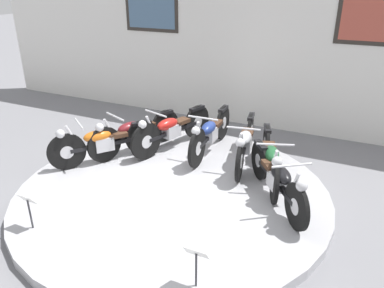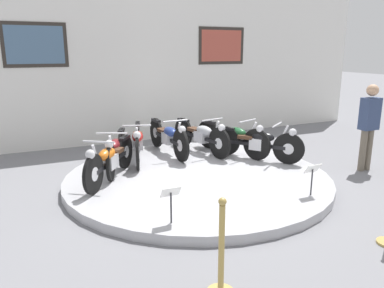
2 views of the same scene
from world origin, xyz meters
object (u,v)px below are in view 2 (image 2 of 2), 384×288
motorcycle_black (258,142)px  motorcycle_red (138,141)px  motorcycle_maroon (116,149)px  motorcycle_blue (168,136)px  visitor_standing (369,122)px  motorcycle_green (233,136)px  motorcycle_silver (201,135)px  stanchion_post_left_of_entry (221,263)px  motorcycle_orange (110,159)px  info_placard_front_left (171,197)px  info_placard_front_centre (312,173)px

motorcycle_black → motorcycle_red: bearing=155.9°
motorcycle_maroon → motorcycle_blue: bearing=24.2°
visitor_standing → motorcycle_green: bearing=140.9°
motorcycle_silver → visitor_standing: size_ratio=1.16×
visitor_standing → stanchion_post_left_of_entry: size_ratio=1.68×
motorcycle_red → visitor_standing: bearing=-27.3°
motorcycle_orange → motorcycle_blue: (1.53, 1.16, 0.02)m
motorcycle_maroon → motorcycle_green: 2.54m
motorcycle_maroon → info_placard_front_left: (0.10, -2.57, -0.02)m
motorcycle_orange → info_placard_front_centre: size_ratio=3.21×
stanchion_post_left_of_entry → motorcycle_maroon: bearing=91.1°
motorcycle_silver → motorcycle_green: 0.69m
motorcycle_green → motorcycle_silver: bearing=142.6°
motorcycle_green → visitor_standing: size_ratio=1.11×
motorcycle_silver → motorcycle_black: (0.80, -1.00, -0.01)m
motorcycle_green → visitor_standing: bearing=-39.1°
motorcycle_maroon → motorcycle_silver: (1.99, 0.42, 0.01)m
motorcycle_blue → motorcycle_black: bearing=-37.2°
motorcycle_orange → motorcycle_black: (3.05, -0.00, -0.01)m
motorcycle_blue → info_placard_front_centre: (1.17, -3.15, -0.03)m
visitor_standing → stanchion_post_left_of_entry: visitor_standing is taller
visitor_standing → info_placard_front_centre: bearing=-157.7°
motorcycle_red → motorcycle_black: size_ratio=1.20×
motorcycle_orange → stanchion_post_left_of_entry: 3.40m
info_placard_front_left → stanchion_post_left_of_entry: (-0.02, -1.39, -0.17)m
motorcycle_black → visitor_standing: size_ratio=0.95×
motorcycle_silver → motorcycle_black: 1.29m
motorcycle_silver → info_placard_front_left: motorcycle_silver is taller
motorcycle_blue → visitor_standing: size_ratio=1.18×
motorcycle_orange → motorcycle_silver: 2.46m
motorcycle_black → motorcycle_orange: bearing=180.0°
motorcycle_red → motorcycle_blue: motorcycle_blue is taller
motorcycle_silver → stanchion_post_left_of_entry: size_ratio=1.94×
motorcycle_orange → info_placard_front_left: bearing=-80.0°
motorcycle_maroon → motorcycle_black: size_ratio=1.15×
motorcycle_silver → motorcycle_orange: bearing=-155.9°
motorcycle_orange → motorcycle_black: size_ratio=1.01×
info_placard_front_left → info_placard_front_centre: size_ratio=1.00×
motorcycle_green → motorcycle_black: 0.64m
motorcycle_blue → motorcycle_maroon: bearing=-155.8°
motorcycle_red → stanchion_post_left_of_entry: stanchion_post_left_of_entry is taller
motorcycle_orange → motorcycle_maroon: (0.25, 0.58, 0.00)m
motorcycle_silver → info_placard_front_centre: (0.45, -2.99, -0.03)m
motorcycle_silver → info_placard_front_centre: bearing=-81.4°
motorcycle_red → motorcycle_maroon: bearing=-142.4°
motorcycle_maroon → motorcycle_silver: motorcycle_silver is taller
motorcycle_orange → motorcycle_green: (2.79, 0.58, 0.01)m
motorcycle_blue → motorcycle_silver: size_ratio=1.02×
motorcycle_maroon → visitor_standing: bearing=-20.0°
motorcycle_silver → info_placard_front_centre: 3.03m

